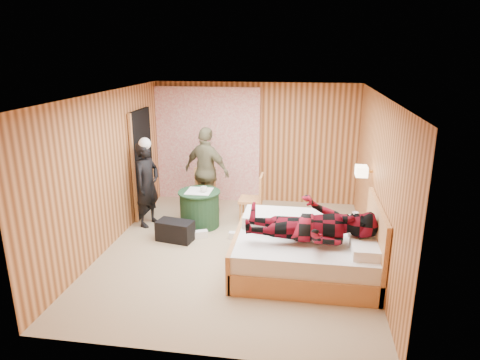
# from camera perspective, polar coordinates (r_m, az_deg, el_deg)

# --- Properties ---
(floor) EXTENTS (4.20, 5.00, 0.01)m
(floor) POSITION_cam_1_polar(r_m,az_deg,el_deg) (7.02, -0.51, -9.41)
(floor) COLOR tan
(floor) RESTS_ON ground
(ceiling) EXTENTS (4.20, 5.00, 0.01)m
(ceiling) POSITION_cam_1_polar(r_m,az_deg,el_deg) (6.32, -0.57, 11.34)
(ceiling) COLOR silver
(ceiling) RESTS_ON wall_back
(wall_back) EXTENTS (4.20, 0.02, 2.50)m
(wall_back) POSITION_cam_1_polar(r_m,az_deg,el_deg) (8.96, 2.04, 4.93)
(wall_back) COLOR #CA864D
(wall_back) RESTS_ON floor
(wall_left) EXTENTS (0.02, 5.00, 2.50)m
(wall_left) POSITION_cam_1_polar(r_m,az_deg,el_deg) (7.19, -17.29, 1.12)
(wall_left) COLOR #CA864D
(wall_left) RESTS_ON floor
(wall_right) EXTENTS (0.02, 5.00, 2.50)m
(wall_right) POSITION_cam_1_polar(r_m,az_deg,el_deg) (6.57, 17.85, -0.40)
(wall_right) COLOR #CA864D
(wall_right) RESTS_ON floor
(curtain) EXTENTS (2.20, 0.08, 2.40)m
(curtain) POSITION_cam_1_polar(r_m,az_deg,el_deg) (9.07, -4.32, 4.72)
(curtain) COLOR white
(curtain) RESTS_ON floor
(doorway) EXTENTS (0.06, 0.90, 2.05)m
(doorway) POSITION_cam_1_polar(r_m,az_deg,el_deg) (8.47, -12.87, 2.22)
(doorway) COLOR black
(doorway) RESTS_ON floor
(wall_lamp) EXTENTS (0.26, 0.24, 0.16)m
(wall_lamp) POSITION_cam_1_polar(r_m,az_deg,el_deg) (6.96, 15.91, 1.15)
(wall_lamp) COLOR gold
(wall_lamp) RESTS_ON wall_right
(bed) EXTENTS (2.03, 1.60, 1.10)m
(bed) POSITION_cam_1_polar(r_m,az_deg,el_deg) (6.36, 8.92, -9.40)
(bed) COLOR tan
(bed) RESTS_ON floor
(nightstand) EXTENTS (0.40, 0.54, 0.52)m
(nightstand) POSITION_cam_1_polar(r_m,az_deg,el_deg) (7.16, 15.04, -7.11)
(nightstand) COLOR tan
(nightstand) RESTS_ON floor
(round_table) EXTENTS (0.77, 0.77, 0.68)m
(round_table) POSITION_cam_1_polar(r_m,az_deg,el_deg) (7.87, -5.41, -3.78)
(round_table) COLOR #1F4526
(round_table) RESTS_ON floor
(chair_far) EXTENTS (0.52, 0.52, 0.93)m
(chair_far) POSITION_cam_1_polar(r_m,az_deg,el_deg) (8.37, -4.60, -1.03)
(chair_far) COLOR tan
(chair_far) RESTS_ON floor
(chair_near) EXTENTS (0.43, 0.43, 0.94)m
(chair_near) POSITION_cam_1_polar(r_m,az_deg,el_deg) (7.89, 2.07, -2.07)
(chair_near) COLOR tan
(chair_near) RESTS_ON floor
(duffel_bag) EXTENTS (0.66, 0.43, 0.35)m
(duffel_bag) POSITION_cam_1_polar(r_m,az_deg,el_deg) (7.40, -8.64, -6.71)
(duffel_bag) COLOR black
(duffel_bag) RESTS_ON floor
(sneaker_left) EXTENTS (0.30, 0.22, 0.12)m
(sneaker_left) POSITION_cam_1_polar(r_m,az_deg,el_deg) (7.49, -5.41, -7.22)
(sneaker_left) COLOR white
(sneaker_left) RESTS_ON floor
(sneaker_right) EXTENTS (0.27, 0.11, 0.12)m
(sneaker_right) POSITION_cam_1_polar(r_m,az_deg,el_deg) (7.41, -0.44, -7.43)
(sneaker_right) COLOR white
(sneaker_right) RESTS_ON floor
(woman_standing) EXTENTS (0.54, 0.66, 1.56)m
(woman_standing) POSITION_cam_1_polar(r_m,az_deg,el_deg) (7.93, -12.26, -0.57)
(woman_standing) COLOR black
(woman_standing) RESTS_ON floor
(man_at_table) EXTENTS (1.09, 0.79, 1.72)m
(man_at_table) POSITION_cam_1_polar(r_m,az_deg,el_deg) (8.30, -4.45, 1.14)
(man_at_table) COLOR #676244
(man_at_table) RESTS_ON floor
(man_on_bed) EXTENTS (0.86, 0.67, 1.77)m
(man_on_bed) POSITION_cam_1_polar(r_m,az_deg,el_deg) (5.88, 9.47, -4.61)
(man_on_bed) COLOR maroon
(man_on_bed) RESTS_ON bed
(book_lower) EXTENTS (0.20, 0.25, 0.02)m
(book_lower) POSITION_cam_1_polar(r_m,az_deg,el_deg) (7.01, 15.24, -5.31)
(book_lower) COLOR white
(book_lower) RESTS_ON nightstand
(book_upper) EXTENTS (0.17, 0.23, 0.02)m
(book_upper) POSITION_cam_1_polar(r_m,az_deg,el_deg) (7.00, 15.25, -5.16)
(book_upper) COLOR white
(book_upper) RESTS_ON nightstand
(cup_nightstand) EXTENTS (0.11, 0.11, 0.09)m
(cup_nightstand) POSITION_cam_1_polar(r_m,az_deg,el_deg) (7.16, 15.12, -4.51)
(cup_nightstand) COLOR white
(cup_nightstand) RESTS_ON nightstand
(cup_table) EXTENTS (0.16, 0.16, 0.10)m
(cup_table) POSITION_cam_1_polar(r_m,az_deg,el_deg) (7.67, -4.86, -1.26)
(cup_table) COLOR white
(cup_table) RESTS_ON round_table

